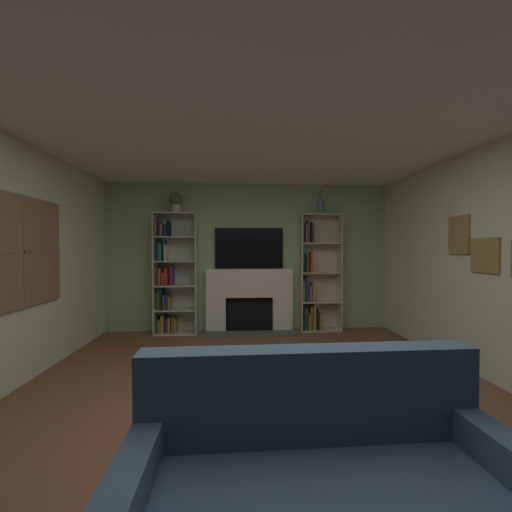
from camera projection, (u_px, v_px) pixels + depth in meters
name	position (u px, v px, depth m)	size (l,w,h in m)	color
ground_plane	(266.00, 427.00, 2.48)	(7.23, 7.23, 0.00)	brown
wall_back_accent	(249.00, 257.00, 5.49)	(4.95, 0.06, 2.51)	#9CBC84
ceiling	(267.00, 99.00, 2.42)	(4.95, 6.14, 0.06)	white
fireplace	(249.00, 299.00, 5.37)	(1.55, 0.50, 1.06)	white
tv	(249.00, 248.00, 5.42)	(1.16, 0.06, 0.69)	black
bookshelf_left	(171.00, 277.00, 5.25)	(0.69, 0.34, 1.98)	beige
bookshelf_right	(314.00, 278.00, 5.43)	(0.69, 0.28, 1.98)	beige
potted_plant	(176.00, 202.00, 5.20)	(0.22, 0.22, 0.33)	beige
vase_with_flowers	(321.00, 205.00, 5.37)	(0.11, 0.11, 0.42)	#4F769E
couch	(327.00, 512.00, 1.33)	(1.74, 0.89, 0.88)	#405A72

